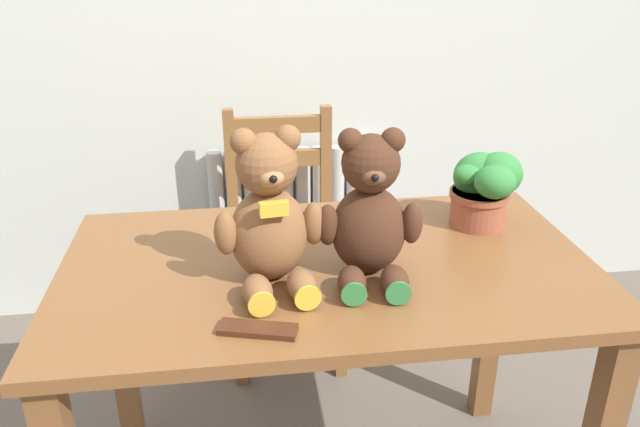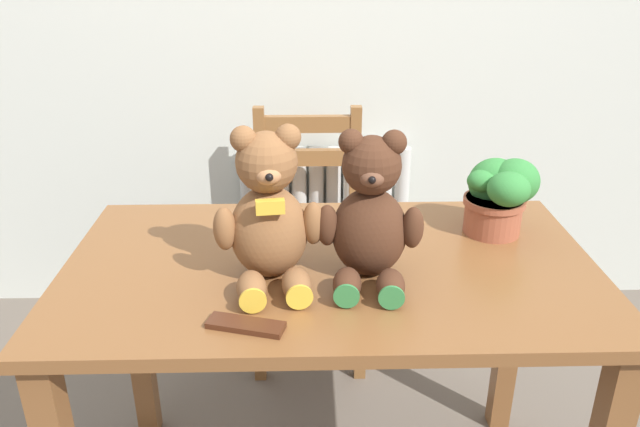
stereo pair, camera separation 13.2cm
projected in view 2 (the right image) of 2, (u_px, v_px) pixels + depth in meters
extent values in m
cylinder|color=beige|center=(250.00, 229.00, 2.56)|extent=(0.06, 0.06, 0.69)
cylinder|color=beige|center=(266.00, 229.00, 2.56)|extent=(0.06, 0.06, 0.69)
cylinder|color=beige|center=(283.00, 229.00, 2.56)|extent=(0.06, 0.06, 0.69)
cylinder|color=beige|center=(300.00, 229.00, 2.57)|extent=(0.06, 0.06, 0.69)
cylinder|color=beige|center=(316.00, 228.00, 2.57)|extent=(0.06, 0.06, 0.69)
cylinder|color=beige|center=(333.00, 228.00, 2.57)|extent=(0.06, 0.06, 0.69)
cylinder|color=beige|center=(350.00, 228.00, 2.57)|extent=(0.06, 0.06, 0.69)
cylinder|color=beige|center=(366.00, 228.00, 2.57)|extent=(0.06, 0.06, 0.69)
cylinder|color=beige|center=(383.00, 228.00, 2.57)|extent=(0.06, 0.06, 0.69)
cylinder|color=beige|center=(399.00, 227.00, 2.58)|extent=(0.06, 0.06, 0.69)
cube|color=beige|center=(324.00, 296.00, 2.70)|extent=(0.69, 0.10, 0.04)
cube|color=brown|center=(330.00, 268.00, 1.44)|extent=(1.22, 0.70, 0.03)
cube|color=brown|center=(138.00, 334.00, 1.85)|extent=(0.06, 0.06, 0.73)
cube|color=brown|center=(510.00, 328.00, 1.88)|extent=(0.06, 0.06, 0.73)
cube|color=brown|center=(309.00, 241.00, 2.24)|extent=(0.39, 0.43, 0.03)
cube|color=brown|center=(361.00, 325.00, 2.16)|extent=(0.04, 0.04, 0.43)
cube|color=brown|center=(259.00, 327.00, 2.15)|extent=(0.04, 0.04, 0.43)
cube|color=brown|center=(354.00, 218.00, 2.43)|extent=(0.04, 0.04, 0.89)
cube|color=brown|center=(263.00, 219.00, 2.42)|extent=(0.04, 0.04, 0.89)
cube|color=brown|center=(307.00, 124.00, 2.27)|extent=(0.31, 0.03, 0.06)
cube|color=brown|center=(308.00, 157.00, 2.32)|extent=(0.31, 0.03, 0.06)
ellipsoid|color=brown|center=(269.00, 232.00, 1.34)|extent=(0.18, 0.16, 0.21)
sphere|color=brown|center=(267.00, 162.00, 1.28)|extent=(0.13, 0.13, 0.13)
sphere|color=brown|center=(288.00, 137.00, 1.26)|extent=(0.05, 0.05, 0.05)
sphere|color=brown|center=(243.00, 139.00, 1.25)|extent=(0.05, 0.05, 0.05)
ellipsoid|color=#B2794C|center=(268.00, 175.00, 1.24)|extent=(0.06, 0.06, 0.04)
sphere|color=black|center=(269.00, 177.00, 1.21)|extent=(0.02, 0.02, 0.02)
ellipsoid|color=brown|center=(313.00, 223.00, 1.33)|extent=(0.05, 0.05, 0.10)
ellipsoid|color=brown|center=(225.00, 229.00, 1.30)|extent=(0.05, 0.05, 0.10)
ellipsoid|color=brown|center=(297.00, 285.00, 1.28)|extent=(0.07, 0.11, 0.06)
cylinder|color=gold|center=(300.00, 297.00, 1.23)|extent=(0.06, 0.01, 0.05)
ellipsoid|color=brown|center=(252.00, 288.00, 1.27)|extent=(0.07, 0.11, 0.06)
cylinder|color=gold|center=(253.00, 301.00, 1.22)|extent=(0.06, 0.01, 0.05)
cube|color=gold|center=(270.00, 207.00, 1.24)|extent=(0.06, 0.03, 0.03)
ellipsoid|color=#472819|center=(369.00, 232.00, 1.35)|extent=(0.17, 0.15, 0.20)
sphere|color=#472819|center=(372.00, 165.00, 1.28)|extent=(0.12, 0.12, 0.12)
sphere|color=#472819|center=(394.00, 142.00, 1.26)|extent=(0.05, 0.05, 0.05)
sphere|color=#472819|center=(351.00, 142.00, 1.27)|extent=(0.05, 0.05, 0.05)
ellipsoid|color=brown|center=(372.00, 178.00, 1.24)|extent=(0.06, 0.05, 0.04)
sphere|color=black|center=(372.00, 180.00, 1.22)|extent=(0.02, 0.02, 0.02)
ellipsoid|color=#472819|center=(413.00, 228.00, 1.32)|extent=(0.05, 0.05, 0.09)
ellipsoid|color=#472819|center=(327.00, 225.00, 1.33)|extent=(0.05, 0.05, 0.09)
ellipsoid|color=#472819|center=(391.00, 285.00, 1.28)|extent=(0.07, 0.10, 0.06)
cylinder|color=#337F42|center=(392.00, 298.00, 1.23)|extent=(0.05, 0.01, 0.05)
ellipsoid|color=#472819|center=(347.00, 284.00, 1.28)|extent=(0.07, 0.10, 0.06)
cylinder|color=#337F42|center=(346.00, 296.00, 1.24)|extent=(0.05, 0.01, 0.05)
cylinder|color=#9E5138|center=(493.00, 215.00, 1.56)|extent=(0.14, 0.14, 0.09)
cylinder|color=#9E5138|center=(494.00, 201.00, 1.54)|extent=(0.15, 0.15, 0.02)
ellipsoid|color=#337F38|center=(515.00, 181.00, 1.53)|extent=(0.12, 0.12, 0.11)
ellipsoid|color=#337F38|center=(495.00, 182.00, 1.55)|extent=(0.13, 0.11, 0.12)
ellipsoid|color=#337F38|center=(483.00, 181.00, 1.52)|extent=(0.08, 0.07, 0.06)
ellipsoid|color=#337F38|center=(509.00, 189.00, 1.48)|extent=(0.10, 0.10, 0.08)
cube|color=#472314|center=(246.00, 325.00, 1.19)|extent=(0.16, 0.08, 0.01)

